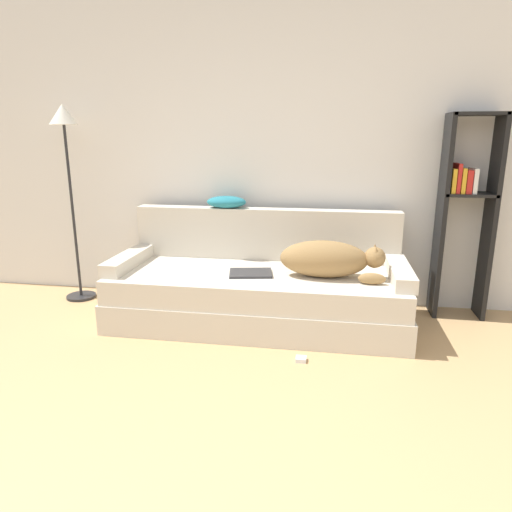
{
  "coord_description": "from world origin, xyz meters",
  "views": [
    {
      "loc": [
        0.51,
        -1.05,
        1.44
      ],
      "look_at": [
        -0.03,
        2.24,
        0.57
      ],
      "focal_mm": 32.0,
      "sensor_mm": 36.0,
      "label": 1
    }
  ],
  "objects": [
    {
      "name": "power_adapter",
      "position": [
        0.36,
        1.71,
        0.01
      ],
      "size": [
        0.07,
        0.07,
        0.03
      ],
      "color": "silver",
      "rests_on": "ground_plane"
    },
    {
      "name": "dog",
      "position": [
        0.51,
        2.28,
        0.56
      ],
      "size": [
        0.78,
        0.31,
        0.28
      ],
      "color": "olive",
      "rests_on": "couch"
    },
    {
      "name": "couch_arm_left",
      "position": [
        -1.1,
        2.33,
        0.47
      ],
      "size": [
        0.15,
        0.76,
        0.1
      ],
      "color": "beige",
      "rests_on": "couch"
    },
    {
      "name": "wall_back",
      "position": [
        0.0,
        2.95,
        1.35
      ],
      "size": [
        7.74,
        0.06,
        2.7
      ],
      "color": "silver",
      "rests_on": "ground_plane"
    },
    {
      "name": "couch_arm_right",
      "position": [
        1.03,
        2.33,
        0.47
      ],
      "size": [
        0.15,
        0.76,
        0.1
      ],
      "color": "beige",
      "rests_on": "couch"
    },
    {
      "name": "laptop",
      "position": [
        -0.08,
        2.25,
        0.43
      ],
      "size": [
        0.36,
        0.3,
        0.02
      ],
      "rotation": [
        0.0,
        0.0,
        0.19
      ],
      "color": "#2D2D30",
      "rests_on": "couch"
    },
    {
      "name": "couch",
      "position": [
        -0.03,
        2.34,
        0.21
      ],
      "size": [
        2.29,
        0.95,
        0.42
      ],
      "color": "beige",
      "rests_on": "ground_plane"
    },
    {
      "name": "bookshelf",
      "position": [
        1.56,
        2.76,
        0.91
      ],
      "size": [
        0.41,
        0.26,
        1.62
      ],
      "color": "black",
      "rests_on": "ground_plane"
    },
    {
      "name": "couch_backrest",
      "position": [
        -0.03,
        2.74,
        0.64
      ],
      "size": [
        2.25,
        0.15,
        0.44
      ],
      "color": "beige",
      "rests_on": "couch"
    },
    {
      "name": "floor_lamp",
      "position": [
        -1.74,
        2.63,
        1.33
      ],
      "size": [
        0.26,
        0.26,
        1.71
      ],
      "color": "#232326",
      "rests_on": "ground_plane"
    },
    {
      "name": "throw_pillow",
      "position": [
        -0.37,
        2.74,
        0.9
      ],
      "size": [
        0.34,
        0.22,
        0.1
      ],
      "color": "teal",
      "rests_on": "couch_backrest"
    }
  ]
}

